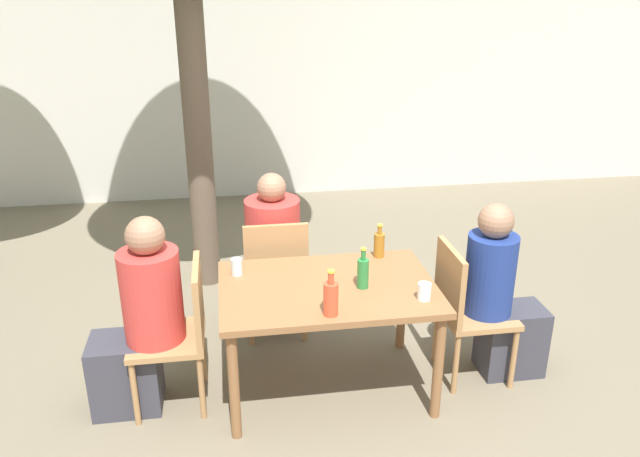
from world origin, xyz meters
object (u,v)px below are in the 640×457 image
dining_table_front (328,298)px  patio_chair_2 (276,271)px  green_bottle_1 (363,272)px  amber_bottle_2 (379,244)px  person_seated_0 (140,325)px  drinking_glass_1 (237,267)px  soda_bottle_0 (331,298)px  drinking_glass_0 (424,291)px  person_seated_2 (273,255)px  person_seated_1 (501,301)px  patio_chair_1 (465,305)px  patio_chair_0 (181,327)px

dining_table_front → patio_chair_2: 0.73m
green_bottle_1 → amber_bottle_2: green_bottle_1 is taller
person_seated_0 → drinking_glass_1: person_seated_0 is taller
patio_chair_2 → green_bottle_1: bearing=122.3°
soda_bottle_0 → green_bottle_1: bearing=50.0°
dining_table_front → drinking_glass_0: 0.59m
dining_table_front → person_seated_0: bearing=-180.0°
person_seated_2 → soda_bottle_0: (0.22, -1.25, 0.29)m
patio_chair_2 → person_seated_2: size_ratio=0.76×
person_seated_1 → patio_chair_2: bearing=63.9°
patio_chair_1 → patio_chair_0: bearing=90.0°
dining_table_front → patio_chair_2: patio_chair_2 is taller
patio_chair_0 → person_seated_2: person_seated_2 is taller
patio_chair_0 → drinking_glass_1: bearing=123.8°
person_seated_1 → person_seated_0: bearing=90.0°
person_seated_1 → soda_bottle_0: 1.25m
person_seated_1 → soda_bottle_0: person_seated_1 is taller
dining_table_front → soda_bottle_0: soda_bottle_0 is taller
patio_chair_1 → person_seated_1: size_ratio=0.77×
soda_bottle_0 → drinking_glass_0: 0.57m
patio_chair_0 → amber_bottle_2: bearing=105.8°
dining_table_front → patio_chair_0: size_ratio=1.42×
patio_chair_0 → person_seated_0: 0.24m
soda_bottle_0 → green_bottle_1: 0.38m
person_seated_2 → soda_bottle_0: 1.30m
soda_bottle_0 → amber_bottle_2: size_ratio=1.17×
drinking_glass_1 → person_seated_0: bearing=-158.1°
dining_table_front → amber_bottle_2: 0.57m
person_seated_1 → drinking_glass_0: size_ratio=11.98×
person_seated_2 → drinking_glass_0: (0.78, -1.16, 0.23)m
person_seated_2 → person_seated_0: bearing=46.7°
green_bottle_1 → person_seated_1: bearing=3.4°
person_seated_0 → soda_bottle_0: 1.16m
person_seated_0 → drinking_glass_0: bearing=81.2°
person_seated_1 → drinking_glass_0: 0.70m
patio_chair_1 → drinking_glass_0: bearing=125.0°
patio_chair_2 → amber_bottle_2: bearing=154.8°
patio_chair_0 → drinking_glass_0: size_ratio=9.19×
patio_chair_2 → soda_bottle_0: soda_bottle_0 is taller
green_bottle_1 → amber_bottle_2: bearing=64.1°
patio_chair_0 → person_seated_2: bearing=145.6°
person_seated_0 → drinking_glass_0: size_ratio=12.36×
drinking_glass_0 → drinking_glass_1: bearing=155.2°
patio_chair_1 → patio_chair_2: size_ratio=1.00×
patio_chair_1 → person_seated_1: (0.24, -0.00, 0.01)m
patio_chair_1 → person_seated_2: bearing=51.5°
dining_table_front → drinking_glass_0: size_ratio=13.07×
dining_table_front → amber_bottle_2: bearing=41.9°
person_seated_1 → patio_chair_0: bearing=90.0°
patio_chair_2 → amber_bottle_2: size_ratio=3.99×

